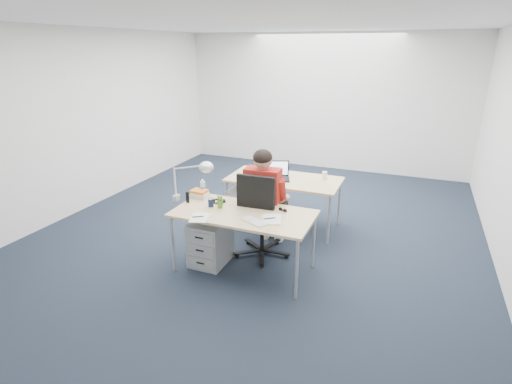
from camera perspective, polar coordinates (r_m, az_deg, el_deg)
floor at (r=5.85m, az=0.85°, el=-5.33°), size 7.00×7.00×0.00m
room at (r=5.34m, az=0.95°, el=11.50°), size 6.02×7.02×2.80m
desk_near at (r=4.57m, az=-1.80°, el=-3.48°), size 1.60×0.80×0.73m
desk_far at (r=5.75m, az=4.03°, el=1.50°), size 1.60×0.80×0.73m
office_chair at (r=5.03m, az=0.74°, el=-5.77°), size 0.74×0.74×1.12m
seated_person at (r=5.05m, az=1.48°, el=-1.17°), size 0.44×0.76×1.36m
drawer_pedestal_near at (r=4.92m, az=-6.52°, el=-7.07°), size 0.40×0.50×0.55m
drawer_pedestal_far at (r=5.96m, az=-1.65°, el=-1.97°), size 0.40×0.50×0.55m
silver_laptop at (r=4.77m, az=0.46°, el=0.60°), size 0.36×0.29×0.38m
wireless_keyboard at (r=4.30m, az=-0.27°, el=-4.22°), size 0.33×0.24×0.02m
computer_mouse at (r=4.36m, az=-0.82°, el=-3.79°), size 0.07×0.10×0.03m
headphones at (r=4.87m, az=-5.47°, el=-1.24°), size 0.22×0.19×0.03m
can_koozie at (r=4.73m, az=-6.48°, el=-1.46°), size 0.07×0.07×0.11m
water_bottle at (r=5.09m, az=-7.60°, el=0.68°), size 0.08×0.08×0.21m
bear_figurine at (r=4.67m, az=-5.17°, el=-1.37°), size 0.09×0.08×0.15m
book_stack at (r=5.04m, az=-8.09°, el=-0.25°), size 0.21×0.16×0.09m
cordless_phone at (r=4.88m, az=-9.75°, el=-0.74°), size 0.04×0.03×0.14m
papers_left at (r=4.45m, az=-8.11°, el=-3.65°), size 0.25×0.31×0.01m
papers_right at (r=4.36m, az=2.15°, el=-3.93°), size 0.28×0.33×0.01m
sunglasses at (r=4.59m, az=3.85°, el=-2.61°), size 0.13×0.09×0.03m
desk_lamp at (r=4.82m, az=-9.84°, el=1.67°), size 0.53×0.31×0.56m
dark_laptop at (r=5.64m, az=2.92°, el=3.08°), size 0.47×0.47×0.27m
far_cup at (r=5.79m, az=9.77°, el=2.40°), size 0.08×0.08×0.10m
far_papers at (r=5.86m, az=0.76°, el=2.43°), size 0.23×0.30×0.01m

